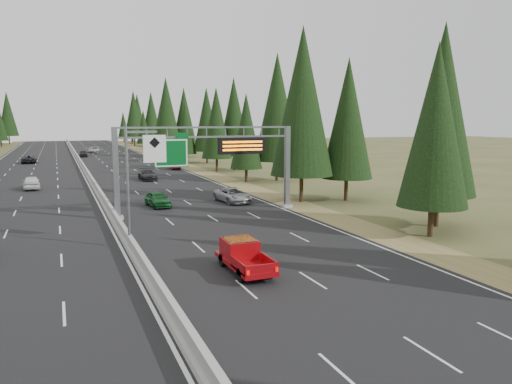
% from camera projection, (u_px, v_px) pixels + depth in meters
% --- Properties ---
extents(road, '(32.00, 260.00, 0.08)m').
position_uv_depth(road, '(84.00, 171.00, 83.53)').
color(road, black).
rests_on(road, ground).
extents(shoulder_right, '(3.60, 260.00, 0.06)m').
position_uv_depth(shoulder_right, '(188.00, 167.00, 90.07)').
color(shoulder_right, olive).
rests_on(shoulder_right, ground).
extents(median_barrier, '(0.70, 260.00, 0.85)m').
position_uv_depth(median_barrier, '(84.00, 168.00, 83.47)').
color(median_barrier, gray).
rests_on(median_barrier, road).
extents(sign_gantry, '(16.75, 0.98, 7.80)m').
position_uv_depth(sign_gantry, '(214.00, 156.00, 44.60)').
color(sign_gantry, slate).
rests_on(sign_gantry, road).
extents(hov_sign_pole, '(2.80, 0.50, 8.00)m').
position_uv_depth(hov_sign_pole, '(137.00, 178.00, 32.50)').
color(hov_sign_pole, slate).
rests_on(hov_sign_pole, road).
extents(tree_row_right, '(12.15, 237.30, 17.90)m').
position_uv_depth(tree_row_right, '(219.00, 117.00, 85.64)').
color(tree_row_right, black).
rests_on(tree_row_right, ground).
extents(silver_minivan, '(2.97, 5.51, 1.47)m').
position_uv_depth(silver_minivan, '(233.00, 195.00, 51.11)').
color(silver_minivan, '#9C9CA0').
rests_on(silver_minivan, road).
extents(red_pickup, '(1.86, 5.21, 1.70)m').
position_uv_depth(red_pickup, '(242.00, 254.00, 27.96)').
color(red_pickup, black).
rests_on(red_pickup, road).
extents(car_ahead_green, '(2.18, 4.50, 1.48)m').
position_uv_depth(car_ahead_green, '(158.00, 199.00, 48.53)').
color(car_ahead_green, '#12511F').
rests_on(car_ahead_green, road).
extents(car_ahead_dkred, '(1.75, 4.35, 1.41)m').
position_uv_depth(car_ahead_dkred, '(175.00, 165.00, 85.32)').
color(car_ahead_dkred, maroon).
rests_on(car_ahead_dkred, road).
extents(car_ahead_dkgrey, '(2.15, 5.14, 1.48)m').
position_uv_depth(car_ahead_dkgrey, '(147.00, 175.00, 70.15)').
color(car_ahead_dkgrey, black).
rests_on(car_ahead_dkgrey, road).
extents(car_ahead_white, '(2.61, 5.47, 1.51)m').
position_uv_depth(car_ahead_white, '(94.00, 150.00, 128.45)').
color(car_ahead_white, silver).
rests_on(car_ahead_white, road).
extents(car_ahead_far, '(1.99, 4.55, 1.53)m').
position_uv_depth(car_ahead_far, '(83.00, 153.00, 114.20)').
color(car_ahead_far, black).
rests_on(car_ahead_far, road).
extents(car_onc_white, '(2.22, 4.93, 1.64)m').
position_uv_depth(car_onc_white, '(31.00, 182.00, 60.76)').
color(car_onc_white, silver).
rests_on(car_onc_white, road).
extents(car_onc_far, '(2.67, 5.70, 1.58)m').
position_uv_depth(car_onc_far, '(29.00, 159.00, 97.52)').
color(car_onc_far, black).
rests_on(car_onc_far, road).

